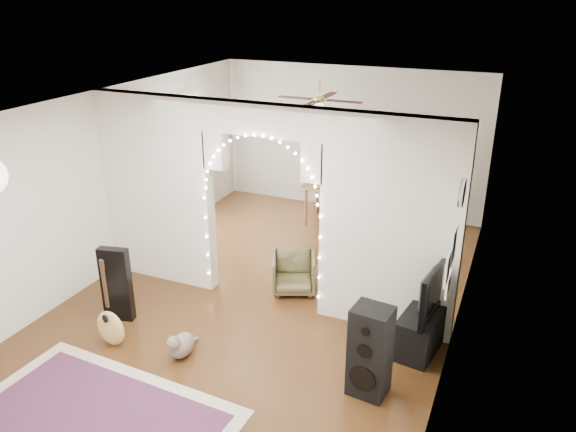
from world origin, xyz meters
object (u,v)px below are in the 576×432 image
at_px(floor_speaker, 370,352).
at_px(dining_chair_left, 294,273).
at_px(acoustic_guitar, 109,315).
at_px(dining_chair_right, 353,228).
at_px(bookcase, 391,176).
at_px(media_console, 424,327).
at_px(dining_table, 340,187).

height_order(floor_speaker, dining_chair_left, floor_speaker).
height_order(acoustic_guitar, dining_chair_right, acoustic_guitar).
bearing_deg(acoustic_guitar, dining_chair_left, 72.94).
bearing_deg(acoustic_guitar, bookcase, 86.98).
xyz_separation_m(media_console, dining_chair_left, (-1.93, 0.60, 0.02)).
distance_m(floor_speaker, dining_table, 4.62).
bearing_deg(dining_chair_left, dining_chair_right, 58.76).
bearing_deg(bookcase, floor_speaker, -96.14).
xyz_separation_m(floor_speaker, dining_chair_left, (-1.55, 1.68, -0.23)).
relative_size(dining_table, dining_chair_left, 2.05).
distance_m(floor_speaker, dining_chair_left, 2.30).
relative_size(floor_speaker, dining_table, 0.83).
xyz_separation_m(media_console, bookcase, (-1.33, 3.75, 0.58)).
bearing_deg(dining_table, acoustic_guitar, -108.03).
bearing_deg(dining_table, floor_speaker, -70.16).
bearing_deg(media_console, dining_chair_right, 131.38).
height_order(acoustic_guitar, dining_chair_left, acoustic_guitar).
bearing_deg(floor_speaker, dining_chair_left, 139.64).
relative_size(bookcase, dining_chair_right, 3.53).
bearing_deg(floor_speaker, media_console, 77.59).
bearing_deg(bookcase, media_console, -87.81).
bearing_deg(media_console, dining_table, 132.04).
bearing_deg(media_console, floor_speaker, -100.76).
distance_m(media_console, dining_chair_right, 3.06).
height_order(floor_speaker, bookcase, bookcase).
height_order(media_console, dining_chair_right, media_console).
height_order(media_console, dining_chair_left, dining_chair_left).
distance_m(acoustic_guitar, bookcase, 5.64).
xyz_separation_m(acoustic_guitar, media_console, (3.42, 1.47, -0.17)).
bearing_deg(dining_chair_right, media_console, -70.55).
xyz_separation_m(bookcase, dining_chair_left, (-0.59, -3.15, -0.56)).
relative_size(dining_chair_left, dining_chair_right, 1.28).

